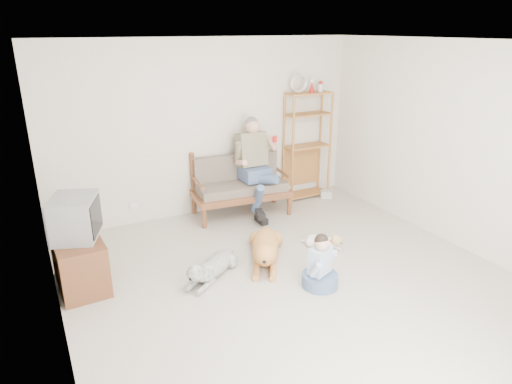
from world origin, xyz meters
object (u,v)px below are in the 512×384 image
loveseat (239,184)px  golden_retriever (265,248)px  tv_stand (79,262)px  etagere (307,145)px

loveseat → golden_retriever: size_ratio=1.24×
loveseat → golden_retriever: loveseat is taller
golden_retriever → tv_stand: bearing=-162.0°
etagere → tv_stand: size_ratio=2.31×
loveseat → etagere: 1.44m
tv_stand → golden_retriever: size_ratio=0.73×
loveseat → tv_stand: 2.83m
loveseat → tv_stand: bearing=-150.3°
tv_stand → etagere: bearing=15.8°
loveseat → tv_stand: (-2.58, -1.14, -0.19)m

